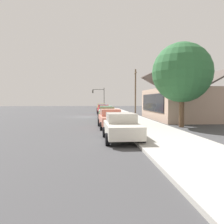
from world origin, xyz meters
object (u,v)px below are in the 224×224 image
Objects in this scene: car_coral at (111,118)px; car_skyblue at (103,108)px; traffic_light_main at (100,95)px; car_cherry at (103,110)px; utility_pole_wooden at (135,91)px; car_olive at (107,114)px; fire_hydrant_red at (121,117)px; car_seafoam at (106,111)px; car_mustard at (101,107)px; shade_tree at (182,73)px; car_ivory at (122,127)px.

car_skyblue is at bearing 177.27° from car_coral.
car_cherry is at bearing 0.82° from traffic_light_main.
utility_pole_wooden reaches higher than car_skyblue.
car_skyblue is 7.99m from utility_pole_wooden.
car_skyblue is 24.51m from car_coral.
fire_hydrant_red is at bearing 67.14° from car_olive.
car_skyblue is 11.07m from traffic_light_main.
car_cherry is at bearing 177.36° from car_coral.
car_skyblue is 12.50m from car_seafoam.
car_mustard is 18.55m from car_seafoam.
car_cherry is at bearing -0.62° from car_skyblue.
car_skyblue is at bearing 1.68° from traffic_light_main.
car_seafoam is 0.90× the size of traffic_light_main.
shade_tree is (24.45, 6.04, 3.93)m from car_skyblue.
car_mustard is 36.87m from car_ivory.
car_olive is 5.98m from car_coral.
car_coral is at bearing -16.19° from fire_hydrant_red.
car_olive is at bearing 1.01° from car_mustard.
car_coral is 6.82× the size of fire_hydrant_red.
car_ivory is (24.75, 0.11, -0.00)m from car_cherry.
car_olive is 0.92× the size of car_coral.
car_cherry is (12.12, -0.05, 0.00)m from car_mustard.
shade_tree is 8.19m from fire_hydrant_red.
car_ivory is at bearing 1.34° from car_mustard.
car_seafoam is 1.06× the size of car_olive.
car_ivory is at bearing -0.34° from car_coral.
car_seafoam is 6.62× the size of fire_hydrant_red.
car_mustard is 0.58× the size of utility_pole_wooden.
car_cherry is 1.02× the size of car_seafoam.
utility_pole_wooden reaches higher than car_seafoam.
fire_hydrant_red is (6.77, 1.35, -0.32)m from car_seafoam.
car_cherry is at bearing -177.54° from car_seafoam.
car_skyblue is at bearing 1.44° from car_mustard.
car_ivory is 6.45× the size of fire_hydrant_red.
car_skyblue is 25.49m from shade_tree.
traffic_light_main is (-23.23, -0.31, 2.67)m from car_seafoam.
car_skyblue is 0.99× the size of car_seafoam.
car_skyblue is 19.31m from fire_hydrant_red.
car_ivory is (36.87, 0.06, 0.00)m from car_mustard.
traffic_light_main is at bearing 179.68° from car_ivory.
fire_hydrant_red is at bearing 3.17° from traffic_light_main.
car_cherry is 19.76m from shade_tree.
traffic_light_main is at bearing 177.91° from car_coral.
traffic_light_main is 16.78m from utility_pole_wooden.
shade_tree is 10.35× the size of fire_hydrant_red.
traffic_light_main is at bearing -178.25° from car_skyblue.
car_seafoam is 13.96m from shade_tree.
traffic_light_main reaches higher than car_mustard.
car_olive is 0.86× the size of traffic_light_main.
utility_pole_wooden is 15.15m from fire_hydrant_red.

